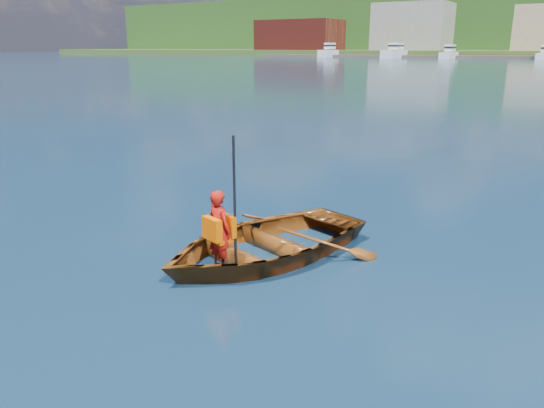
# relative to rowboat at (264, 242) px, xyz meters

# --- Properties ---
(ground) EXTENTS (600.00, 600.00, 0.00)m
(ground) POSITION_rel_rowboat_xyz_m (1.30, 0.37, -0.21)
(ground) COLOR #112A43
(ground) RESTS_ON ground
(rowboat) EXTENTS (3.44, 4.09, 0.72)m
(rowboat) POSITION_rel_rowboat_xyz_m (0.00, 0.00, 0.00)
(rowboat) COLOR brown
(rowboat) RESTS_ON ground
(child_paddler) EXTENTS (0.47, 0.42, 1.83)m
(child_paddler) POSITION_rel_rowboat_xyz_m (-0.13, -0.90, 0.45)
(child_paddler) COLOR #B1140C
(child_paddler) RESTS_ON ground
(dock) EXTENTS (160.01, 11.72, 0.80)m
(dock) POSITION_rel_rowboat_xyz_m (-9.39, 148.37, 0.19)
(dock) COLOR #4F463D
(dock) RESTS_ON ground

